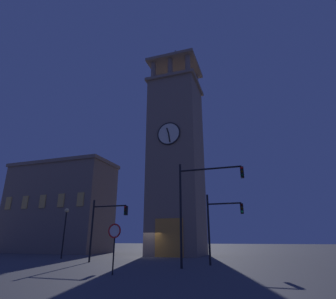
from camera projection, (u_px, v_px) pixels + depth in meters
name	position (u px, v px, depth m)	size (l,w,h in m)	color
ground_plane	(148.00, 257.00, 28.42)	(200.00, 200.00, 0.00)	#4C4C51
clocktower	(176.00, 159.00, 34.72)	(6.70, 6.65, 28.59)	gray
adjacent_wing_building	(59.00, 207.00, 39.98)	(15.85, 7.08, 12.85)	gray
traffic_signal_near	(220.00, 219.00, 20.19)	(2.74, 0.41, 5.12)	black
traffic_signal_mid	(104.00, 220.00, 22.83)	(3.35, 0.41, 5.10)	black
traffic_signal_far	(199.00, 196.00, 18.40)	(4.50, 0.41, 6.97)	black
street_lamp	(65.00, 223.00, 27.51)	(0.44, 0.44, 4.88)	black
no_horn_sign	(114.00, 234.00, 14.76)	(0.78, 0.14, 2.62)	black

